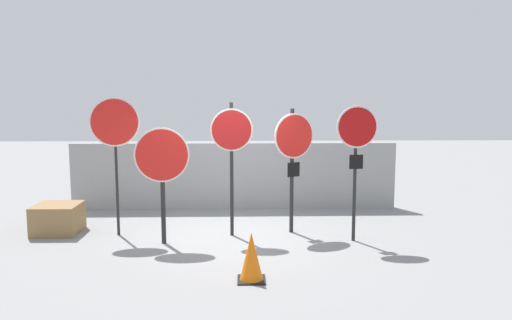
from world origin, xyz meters
name	(u,v)px	position (x,y,z in m)	size (l,w,h in m)	color
ground_plane	(232,237)	(0.00, 0.00, 0.00)	(40.00, 40.00, 0.00)	gray
fence_back	(234,176)	(0.00, 2.40, 0.77)	(7.50, 0.12, 1.54)	gray
stop_sign_0	(115,130)	(-2.14, 0.18, 2.00)	(0.89, 0.22, 2.59)	black
stop_sign_1	(162,163)	(-1.20, -0.39, 1.45)	(0.95, 0.20, 2.08)	black
stop_sign_2	(232,141)	(0.00, 0.10, 1.79)	(0.78, 0.16, 2.50)	black
stop_sign_3	(293,147)	(1.16, 0.29, 1.66)	(0.76, 0.42, 2.38)	black
stop_sign_4	(357,141)	(2.21, -0.31, 1.82)	(0.74, 0.15, 2.45)	black
traffic_cone_0	(251,257)	(0.32, -2.19, 0.35)	(0.40, 0.40, 0.70)	black
storage_crate	(58,219)	(-3.35, 0.41, 0.28)	(0.83, 0.82, 0.56)	olive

